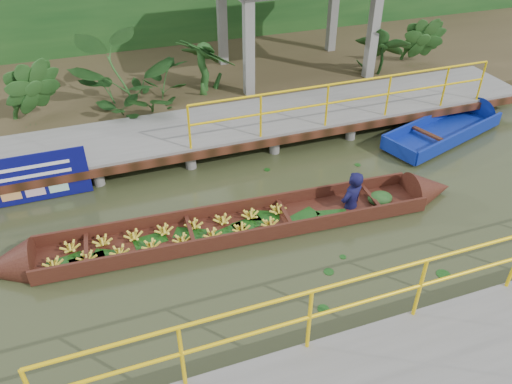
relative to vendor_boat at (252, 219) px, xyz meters
name	(u,v)px	position (x,y,z in m)	size (l,w,h in m)	color
ground	(277,230)	(0.41, -0.22, -0.22)	(80.00, 80.00, 0.00)	#2E3219
land_strip	(186,75)	(0.41, 7.28, 0.01)	(30.00, 8.00, 0.45)	#352C1A
far_dock	(225,127)	(0.43, 3.20, 0.26)	(16.00, 2.06, 1.66)	slate
vendor_boat	(252,219)	(0.00, 0.00, 0.00)	(9.06, 1.37, 1.95)	#37140F
moored_blue_boat	(465,122)	(6.42, 2.02, -0.05)	(4.01, 2.12, 0.93)	navy
tropical_plants	(201,67)	(0.37, 5.08, 1.06)	(14.32, 1.32, 1.65)	#123A14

